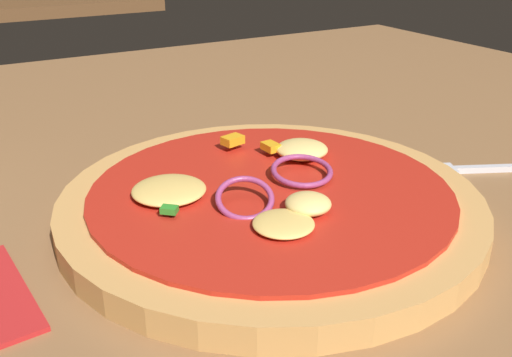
# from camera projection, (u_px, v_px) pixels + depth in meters

# --- Properties ---
(dining_table) EXTENTS (1.22, 1.08, 0.03)m
(dining_table) POSITION_uv_depth(u_px,v_px,m) (231.00, 216.00, 0.43)
(dining_table) COLOR brown
(dining_table) RESTS_ON ground
(pizza) EXTENTS (0.29, 0.29, 0.04)m
(pizza) POSITION_uv_depth(u_px,v_px,m) (270.00, 201.00, 0.39)
(pizza) COLOR tan
(pizza) RESTS_ON dining_table
(fork) EXTENTS (0.16, 0.08, 0.01)m
(fork) POSITION_uv_depth(u_px,v_px,m) (479.00, 169.00, 0.47)
(fork) COLOR silver
(fork) RESTS_ON dining_table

